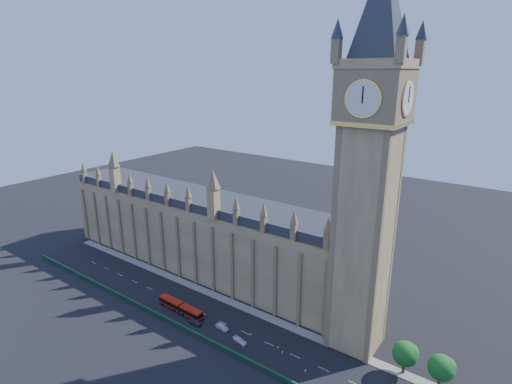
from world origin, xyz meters
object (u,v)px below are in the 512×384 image
Objects in this scene: car_silver at (222,327)px; car_white at (240,341)px; car_grey at (195,322)px; red_bus at (181,307)px.

car_silver is 7.83m from car_white.
car_grey reaches higher than car_silver.
car_silver reaches higher than car_white.
red_bus is 3.96× the size of car_white.
car_silver is at bearing -71.95° from car_grey.
car_silver is at bearing 86.09° from car_white.
car_white is at bearing -95.82° from car_silver.
red_bus is 8.20m from car_grey.
car_silver is (7.71, 2.75, -0.00)m from car_grey.
car_grey is at bearing 115.59° from car_silver.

